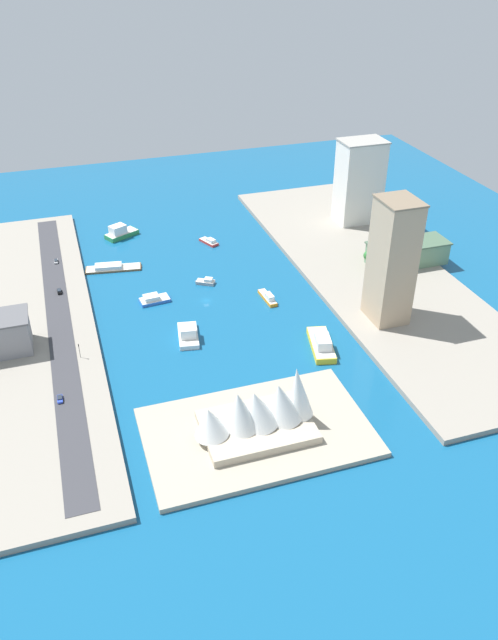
{
  "coord_description": "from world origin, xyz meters",
  "views": [
    {
      "loc": [
        59.25,
        248.96,
        151.51
      ],
      "look_at": [
        -13.17,
        25.51,
        1.94
      ],
      "focal_mm": 35.03,
      "sensor_mm": 36.0,
      "label": 1
    }
  ],
  "objects_px": {
    "tugboat_red": "(209,241)",
    "suv_black": "(59,291)",
    "barge_flat_brown": "(111,268)",
    "yacht_sleek_gray": "(206,282)",
    "ferry_yellow_fast": "(322,344)",
    "ferry_green_doubledeck": "(121,232)",
    "catamaran_blue": "(154,299)",
    "hatchback_blue": "(60,399)",
    "traffic_light_waterfront": "(79,349)",
    "opera_landmark": "(259,411)",
    "water_taxi_orange": "(268,297)",
    "hotel_broad_white": "(359,181)",
    "ferry_white_commuter": "(188,334)",
    "terminal_long_green": "(407,253)",
    "apartment_midrise_tan": "(392,262)",
    "van_white": "(56,261)"
  },
  "relations": [
    {
      "from": "water_taxi_orange",
      "to": "ferry_green_doubledeck",
      "type": "distance_m",
      "value": 108.75
    },
    {
      "from": "ferry_green_doubledeck",
      "to": "barge_flat_brown",
      "type": "relative_size",
      "value": 0.7
    },
    {
      "from": "hatchback_blue",
      "to": "water_taxi_orange",
      "type": "bearing_deg",
      "value": -153.58
    },
    {
      "from": "terminal_long_green",
      "to": "hatchback_blue",
      "type": "relative_size",
      "value": 8.98
    },
    {
      "from": "tugboat_red",
      "to": "ferry_yellow_fast",
      "type": "height_order",
      "value": "ferry_yellow_fast"
    },
    {
      "from": "catamaran_blue",
      "to": "yacht_sleek_gray",
      "type": "height_order",
      "value": "catamaran_blue"
    },
    {
      "from": "barge_flat_brown",
      "to": "water_taxi_orange",
      "type": "bearing_deg",
      "value": 140.94
    },
    {
      "from": "terminal_long_green",
      "to": "traffic_light_waterfront",
      "type": "distance_m",
      "value": 171.7
    },
    {
      "from": "water_taxi_orange",
      "to": "opera_landmark",
      "type": "relative_size",
      "value": 0.39
    },
    {
      "from": "hotel_broad_white",
      "to": "hatchback_blue",
      "type": "height_order",
      "value": "hotel_broad_white"
    },
    {
      "from": "ferry_green_doubledeck",
      "to": "traffic_light_waterfront",
      "type": "relative_size",
      "value": 3.15
    },
    {
      "from": "van_white",
      "to": "yacht_sleek_gray",
      "type": "bearing_deg",
      "value": 149.13
    },
    {
      "from": "catamaran_blue",
      "to": "tugboat_red",
      "type": "distance_m",
      "value": 67.77
    },
    {
      "from": "tugboat_red",
      "to": "traffic_light_waterfront",
      "type": "relative_size",
      "value": 2.05
    },
    {
      "from": "ferry_yellow_fast",
      "to": "apartment_midrise_tan",
      "type": "distance_m",
      "value": 46.23
    },
    {
      "from": "water_taxi_orange",
      "to": "apartment_midrise_tan",
      "type": "distance_m",
      "value": 62.32
    },
    {
      "from": "suv_black",
      "to": "opera_landmark",
      "type": "distance_m",
      "value": 133.63
    },
    {
      "from": "tugboat_red",
      "to": "suv_black",
      "type": "distance_m",
      "value": 90.78
    },
    {
      "from": "ferry_white_commuter",
      "to": "catamaran_blue",
      "type": "relative_size",
      "value": 1.37
    },
    {
      "from": "ferry_green_doubledeck",
      "to": "hotel_broad_white",
      "type": "height_order",
      "value": "hotel_broad_white"
    },
    {
      "from": "tugboat_red",
      "to": "hatchback_blue",
      "type": "bearing_deg",
      "value": 53.2
    },
    {
      "from": "barge_flat_brown",
      "to": "yacht_sleek_gray",
      "type": "bearing_deg",
      "value": 145.22
    },
    {
      "from": "tugboat_red",
      "to": "ferry_yellow_fast",
      "type": "bearing_deg",
      "value": 99.34
    },
    {
      "from": "tugboat_red",
      "to": "opera_landmark",
      "type": "xyz_separation_m",
      "value": [
        23.33,
        155.02,
        9.26
      ]
    },
    {
      "from": "ferry_yellow_fast",
      "to": "catamaran_blue",
      "type": "bearing_deg",
      "value": -44.98
    },
    {
      "from": "ferry_white_commuter",
      "to": "opera_landmark",
      "type": "bearing_deg",
      "value": 98.28
    },
    {
      "from": "catamaran_blue",
      "to": "yacht_sleek_gray",
      "type": "relative_size",
      "value": 1.5
    },
    {
      "from": "apartment_midrise_tan",
      "to": "traffic_light_waterfront",
      "type": "height_order",
      "value": "apartment_midrise_tan"
    },
    {
      "from": "ferry_yellow_fast",
      "to": "traffic_light_waterfront",
      "type": "distance_m",
      "value": 99.67
    },
    {
      "from": "yacht_sleek_gray",
      "to": "hatchback_blue",
      "type": "distance_m",
      "value": 104.96
    },
    {
      "from": "catamaran_blue",
      "to": "terminal_long_green",
      "type": "xyz_separation_m",
      "value": [
        -131.25,
        5.81,
        7.0
      ]
    },
    {
      "from": "tugboat_red",
      "to": "hatchback_blue",
      "type": "relative_size",
      "value": 2.88
    },
    {
      "from": "hatchback_blue",
      "to": "opera_landmark",
      "type": "bearing_deg",
      "value": 150.31
    },
    {
      "from": "ferry_green_doubledeck",
      "to": "catamaran_blue",
      "type": "height_order",
      "value": "ferry_green_doubledeck"
    },
    {
      "from": "suv_black",
      "to": "opera_landmark",
      "type": "height_order",
      "value": "opera_landmark"
    },
    {
      "from": "ferry_yellow_fast",
      "to": "yacht_sleek_gray",
      "type": "relative_size",
      "value": 2.62
    },
    {
      "from": "water_taxi_orange",
      "to": "opera_landmark",
      "type": "distance_m",
      "value": 93.0
    },
    {
      "from": "barge_flat_brown",
      "to": "suv_black",
      "type": "distance_m",
      "value": 34.5
    },
    {
      "from": "terminal_long_green",
      "to": "suv_black",
      "type": "xyz_separation_m",
      "value": [
        173.25,
        -23.64,
        -4.94
      ]
    },
    {
      "from": "ferry_white_commuter",
      "to": "opera_landmark",
      "type": "height_order",
      "value": "opera_landmark"
    },
    {
      "from": "yacht_sleek_gray",
      "to": "ferry_green_doubledeck",
      "type": "bearing_deg",
      "value": -64.7
    },
    {
      "from": "hotel_broad_white",
      "to": "van_white",
      "type": "height_order",
      "value": "hotel_broad_white"
    },
    {
      "from": "van_white",
      "to": "hatchback_blue",
      "type": "bearing_deg",
      "value": 87.39
    },
    {
      "from": "hatchback_blue",
      "to": "ferry_yellow_fast",
      "type": "bearing_deg",
      "value": -177.71
    },
    {
      "from": "water_taxi_orange",
      "to": "ferry_yellow_fast",
      "type": "bearing_deg",
      "value": 100.3
    },
    {
      "from": "yacht_sleek_gray",
      "to": "terminal_long_green",
      "type": "height_order",
      "value": "terminal_long_green"
    },
    {
      "from": "ferry_white_commuter",
      "to": "apartment_midrise_tan",
      "type": "height_order",
      "value": "apartment_midrise_tan"
    },
    {
      "from": "hotel_broad_white",
      "to": "van_white",
      "type": "xyz_separation_m",
      "value": [
        173.05,
        2.23,
        -22.89
      ]
    },
    {
      "from": "tugboat_red",
      "to": "ferry_yellow_fast",
      "type": "xyz_separation_m",
      "value": [
        -18.7,
        113.71,
        1.25
      ]
    },
    {
      "from": "apartment_midrise_tan",
      "to": "traffic_light_waterfront",
      "type": "bearing_deg",
      "value": -4.5
    }
  ]
}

